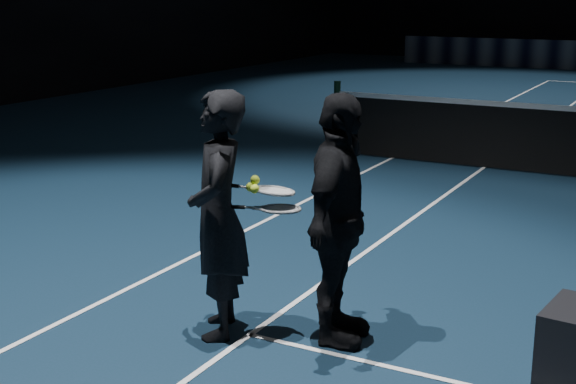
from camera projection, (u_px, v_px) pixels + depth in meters
name	position (u px, v px, depth m)	size (l,w,h in m)	color
net_post_left	(337.00, 117.00, 12.21)	(0.10, 0.10, 1.10)	black
player_a	(218.00, 215.00, 5.67)	(0.65, 0.43, 1.78)	black
player_b	(338.00, 221.00, 5.53)	(1.04, 0.43, 1.78)	black
racket_lower	(281.00, 209.00, 5.58)	(0.68, 0.22, 0.03)	black
racket_upper	(275.00, 191.00, 5.60)	(0.68, 0.22, 0.03)	black
tennis_balls	(253.00, 186.00, 5.58)	(0.12, 0.10, 0.12)	#C2ED32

